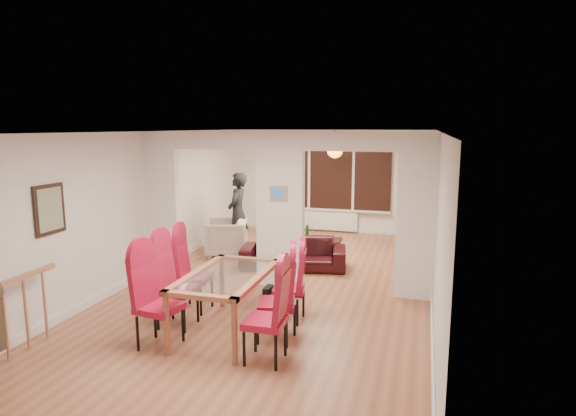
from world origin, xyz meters
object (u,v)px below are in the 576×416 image
at_px(bottle, 307,231).
at_px(dining_chair_lb, 177,284).
at_px(television, 405,236).
at_px(sofa, 293,253).
at_px(dining_chair_lc, 194,272).
at_px(coffee_table, 317,244).
at_px(dining_chair_ra, 265,314).
at_px(dining_chair_la, 159,300).
at_px(armchair, 226,238).
at_px(bowl, 321,238).
at_px(dining_table, 227,303).
at_px(dining_chair_rb, 276,297).
at_px(person, 238,213).
at_px(dining_chair_rc, 289,284).

bearing_deg(bottle, dining_chair_lb, -98.14).
bearing_deg(television, sofa, 127.27).
height_order(dining_chair_lc, coffee_table, dining_chair_lc).
bearing_deg(sofa, dining_chair_ra, -89.72).
xyz_separation_m(sofa, television, (1.98, 2.27, -0.03)).
bearing_deg(coffee_table, dining_chair_la, -98.81).
xyz_separation_m(dining_chair_lc, coffee_table, (0.95, 3.98, -0.45)).
height_order(armchair, bowl, armchair).
height_order(television, bowl, television).
distance_m(television, bottle, 2.21).
distance_m(coffee_table, bottle, 0.36).
bearing_deg(dining_table, dining_chair_la, -135.28).
bearing_deg(dining_chair_la, dining_table, 52.89).
bearing_deg(sofa, dining_chair_rb, -88.60).
relative_size(dining_chair_rb, coffee_table, 1.07).
bearing_deg(dining_chair_ra, person, 113.25).
bearing_deg(dining_chair_ra, dining_chair_lb, 154.86).
bearing_deg(coffee_table, person, -156.52).
xyz_separation_m(dining_table, dining_chair_lb, (-0.72, -0.01, 0.19)).
height_order(dining_chair_rc, bottle, dining_chair_rc).
relative_size(armchair, person, 0.49).
bearing_deg(dining_chair_rb, dining_chair_rc, 77.88).
bearing_deg(person, coffee_table, 110.60).
bearing_deg(dining_chair_ra, dining_chair_lc, 138.99).
distance_m(dining_table, armchair, 3.84).
xyz_separation_m(coffee_table, bowl, (0.11, -0.03, 0.15)).
xyz_separation_m(dining_chair_rb, sofa, (-0.63, 3.11, -0.28)).
relative_size(dining_chair_lb, dining_chair_rb, 1.03).
height_order(sofa, bowl, sofa).
xyz_separation_m(bottle, bowl, (0.34, -0.11, -0.11)).
bearing_deg(dining_chair_la, television, 74.04).
height_order(dining_table, coffee_table, dining_table).
relative_size(dining_chair_ra, bowl, 4.98).
xyz_separation_m(dining_chair_lb, dining_chair_rb, (1.42, -0.05, -0.02)).
bearing_deg(bowl, sofa, -98.69).
xyz_separation_m(dining_chair_la, bottle, (0.57, 5.26, -0.20)).
distance_m(dining_chair_la, dining_chair_lc, 1.22).
height_order(dining_chair_lc, dining_chair_rc, dining_chair_lc).
xyz_separation_m(dining_chair_rb, armchair, (-2.22, 3.59, -0.19)).
bearing_deg(dining_chair_lb, armchair, 104.04).
bearing_deg(dining_chair_rc, television, 64.06).
distance_m(dining_chair_ra, sofa, 3.75).
height_order(sofa, bottle, sofa).
relative_size(armchair, coffee_table, 0.79).
height_order(dining_table, dining_chair_rc, dining_chair_rc).
relative_size(dining_chair_lb, dining_chair_rc, 1.12).
distance_m(dining_chair_ra, bottle, 5.33).
bearing_deg(dining_chair_ra, dining_table, 137.45).
height_order(dining_chair_lb, bottle, dining_chair_lb).
xyz_separation_m(dining_table, dining_chair_lc, (-0.77, 0.59, 0.17)).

